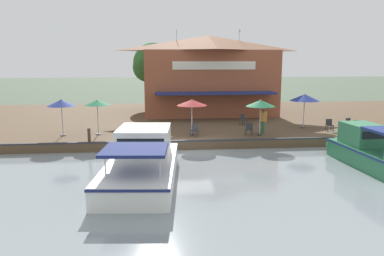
{
  "coord_description": "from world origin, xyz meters",
  "views": [
    {
      "loc": [
        22.7,
        -2.35,
        5.56
      ],
      "look_at": [
        -1.0,
        -0.0,
        1.3
      ],
      "focal_mm": 35.0,
      "sensor_mm": 36.0,
      "label": 1
    }
  ],
  "objects": [
    {
      "name": "patio_umbrella_mid_patio_right",
      "position": [
        -4.13,
        8.74,
        2.9
      ],
      "size": [
        2.17,
        2.17,
        2.59
      ],
      "color": "#B7B7B7",
      "rests_on": "quay_deck"
    },
    {
      "name": "quay_deck",
      "position": [
        -11.0,
        0.0,
        0.3
      ],
      "size": [
        22.0,
        56.0,
        0.6
      ],
      "primitive_type": "cube",
      "color": "brown",
      "rests_on": "ground"
    },
    {
      "name": "person_near_entrance",
      "position": [
        -2.44,
        5.14,
        1.68
      ],
      "size": [
        0.49,
        0.49,
        1.72
      ],
      "color": "#337547",
      "rests_on": "quay_deck"
    },
    {
      "name": "quay_edge_fender",
      "position": [
        -0.1,
        0.0,
        0.65
      ],
      "size": [
        0.2,
        50.4,
        0.1
      ],
      "primitive_type": "cube",
      "color": "#2D2D33",
      "rests_on": "quay_deck"
    },
    {
      "name": "ground_plane",
      "position": [
        0.0,
        0.0,
        0.0
      ],
      "size": [
        220.0,
        220.0,
        0.0
      ],
      "primitive_type": "plane",
      "color": "#4C5B47"
    },
    {
      "name": "tree_upstream_bank",
      "position": [
        -19.47,
        6.23,
        5.45
      ],
      "size": [
        4.16,
        3.96,
        6.95
      ],
      "color": "brown",
      "rests_on": "quay_deck"
    },
    {
      "name": "mooring_post",
      "position": [
        -0.35,
        -6.43,
        1.07
      ],
      "size": [
        0.22,
        0.22,
        0.92
      ],
      "color": "#473323",
      "rests_on": "quay_deck"
    },
    {
      "name": "motorboat_second_along",
      "position": [
        4.95,
        -2.95,
        0.86
      ],
      "size": [
        9.24,
        3.84,
        2.29
      ],
      "color": "white",
      "rests_on": "river_water"
    },
    {
      "name": "patio_umbrella_mid_patio_left",
      "position": [
        -3.01,
        -6.26,
        2.79
      ],
      "size": [
        1.74,
        1.74,
        2.42
      ],
      "color": "#B7B7B7",
      "rests_on": "quay_deck"
    },
    {
      "name": "cafe_chair_under_first_umbrella",
      "position": [
        -1.69,
        3.94,
        1.08
      ],
      "size": [
        0.58,
        0.58,
        0.85
      ],
      "color": "#2D2D33",
      "rests_on": "quay_deck"
    },
    {
      "name": "patio_umbrella_by_entrance",
      "position": [
        -2.79,
        -8.57,
        2.83
      ],
      "size": [
        1.87,
        1.87,
        2.5
      ],
      "color": "#B7B7B7",
      "rests_on": "quay_deck"
    },
    {
      "name": "waterfront_restaurant",
      "position": [
        -13.31,
        2.76,
        4.34
      ],
      "size": [
        9.69,
        12.61,
        7.94
      ],
      "color": "brown",
      "rests_on": "quay_deck"
    },
    {
      "name": "cafe_chair_far_corner_seat",
      "position": [
        -2.08,
        11.82,
        1.08
      ],
      "size": [
        0.59,
        0.59,
        0.85
      ],
      "color": "#2D2D33",
      "rests_on": "quay_deck"
    },
    {
      "name": "cafe_chair_mid_patio",
      "position": [
        -3.08,
        11.81,
        1.08
      ],
      "size": [
        0.55,
        0.55,
        0.85
      ],
      "color": "#2D2D33",
      "rests_on": "quay_deck"
    },
    {
      "name": "cafe_chair_facing_river",
      "position": [
        -1.62,
        0.24,
        1.08
      ],
      "size": [
        0.57,
        0.57,
        0.85
      ],
      "color": "#2D2D33",
      "rests_on": "quay_deck"
    },
    {
      "name": "patio_umbrella_near_quay_edge",
      "position": [
        -2.26,
        0.11,
        2.81
      ],
      "size": [
        2.05,
        2.05,
        2.45
      ],
      "color": "#B7B7B7",
      "rests_on": "quay_deck"
    },
    {
      "name": "patio_umbrella_far_corner",
      "position": [
        -1.69,
        4.69,
        2.78
      ],
      "size": [
        1.97,
        1.97,
        2.43
      ],
      "color": "#B7B7B7",
      "rests_on": "quay_deck"
    },
    {
      "name": "tree_behind_restaurant",
      "position": [
        -17.94,
        -2.62,
        5.24
      ],
      "size": [
        4.57,
        4.35,
        6.93
      ],
      "color": "brown",
      "rests_on": "quay_deck"
    },
    {
      "name": "motorboat_outer_channel",
      "position": [
        3.98,
        8.9,
        0.85
      ],
      "size": [
        6.63,
        2.31,
        2.21
      ],
      "color": "#287047",
      "rests_on": "river_water"
    },
    {
      "name": "cafe_chair_beside_entrance",
      "position": [
        -2.76,
        10.13,
        1.08
      ],
      "size": [
        0.48,
        0.48,
        0.85
      ],
      "color": "#2D2D33",
      "rests_on": "quay_deck"
    },
    {
      "name": "cafe_chair_back_row_seat",
      "position": [
        -5.84,
        4.52,
        1.08
      ],
      "size": [
        0.54,
        0.54,
        0.85
      ],
      "color": "#2D2D33",
      "rests_on": "quay_deck"
    }
  ]
}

